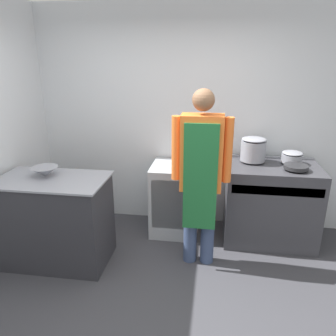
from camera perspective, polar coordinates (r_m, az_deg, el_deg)
ground_plane at (r=3.04m, az=-3.44°, el=-24.74°), size 14.00×14.00×0.00m
wall_back at (r=4.11m, az=1.46°, el=8.46°), size 8.00×0.05×2.70m
wall_left at (r=3.93m, az=-26.61°, el=5.96°), size 0.05×8.00×2.70m
prep_counter at (r=3.66m, az=-18.87°, el=-8.64°), size 1.11×0.65×0.94m
stove at (r=4.02m, az=17.34°, el=-5.95°), size 1.03×0.66×0.95m
fridge_unit at (r=4.05m, az=1.30°, el=-5.33°), size 0.57×0.59×0.86m
person_cook at (r=3.22m, az=5.76°, el=-0.49°), size 0.58×0.24×1.82m
mixing_bowl at (r=3.55m, az=-20.65°, el=-0.60°), size 0.27×0.27×0.10m
stock_pot at (r=3.88m, az=14.63°, el=3.24°), size 0.28×0.28×0.28m
saute_pan at (r=3.77m, az=21.41°, el=0.18°), size 0.26×0.26×0.04m
sauce_pot at (r=3.98m, az=20.80°, el=1.86°), size 0.23×0.23×0.13m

